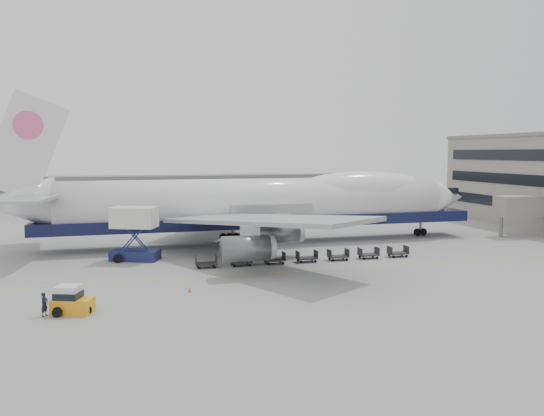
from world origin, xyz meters
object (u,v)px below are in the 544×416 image
object	(u,v)px
airliner	(263,202)
baggage_tug	(71,301)
ground_worker	(44,304)
catering_truck	(135,231)

from	to	relation	value
airliner	baggage_tug	xyz separation A→B (m)	(-22.27, -27.22, -4.65)
baggage_tug	ground_worker	world-z (taller)	baggage_tug
airliner	ground_worker	xyz separation A→B (m)	(-24.15, -27.46, -4.70)
catering_truck	airliner	bearing A→B (deg)	45.19
airliner	baggage_tug	size ratio (longest dim) A/B	19.97
airliner	catering_truck	size ratio (longest dim) A/B	10.83
baggage_tug	catering_truck	bearing A→B (deg)	95.38
baggage_tug	ground_worker	xyz separation A→B (m)	(-1.88, -0.24, -0.05)
catering_truck	baggage_tug	bearing A→B (deg)	-82.86
catering_truck	ground_worker	xyz separation A→B (m)	(-6.98, -19.98, -2.53)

